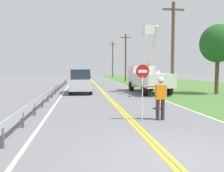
{
  "coord_description": "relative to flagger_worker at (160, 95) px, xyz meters",
  "views": [
    {
      "loc": [
        -2.07,
        -5.27,
        2.15
      ],
      "look_at": [
        -0.33,
        7.69,
        1.2
      ],
      "focal_mm": 37.82,
      "sensor_mm": 36.0,
      "label": 1
    }
  ],
  "objects": [
    {
      "name": "ground_plane",
      "position": [
        -1.24,
        -4.19,
        -1.05
      ],
      "size": [
        160.0,
        160.0,
        0.0
      ],
      "primitive_type": "plane",
      "color": "slate"
    },
    {
      "name": "grass_verge_right",
      "position": [
        10.36,
        15.81,
        -1.04
      ],
      "size": [
        16.0,
        110.0,
        0.01
      ],
      "primitive_type": "cube",
      "color": "#477533",
      "rests_on": "ground"
    },
    {
      "name": "centerline_yellow_left",
      "position": [
        -1.33,
        15.81,
        -1.04
      ],
      "size": [
        0.11,
        110.0,
        0.01
      ],
      "primitive_type": "cube",
      "color": "yellow",
      "rests_on": "ground"
    },
    {
      "name": "centerline_yellow_right",
      "position": [
        -1.15,
        15.81,
        -1.04
      ],
      "size": [
        0.11,
        110.0,
        0.01
      ],
      "primitive_type": "cube",
      "color": "yellow",
      "rests_on": "ground"
    },
    {
      "name": "edge_line_right",
      "position": [
        2.36,
        15.81,
        -1.04
      ],
      "size": [
        0.12,
        110.0,
        0.01
      ],
      "primitive_type": "cube",
      "color": "silver",
      "rests_on": "ground"
    },
    {
      "name": "edge_line_left",
      "position": [
        -4.84,
        15.81,
        -1.04
      ],
      "size": [
        0.12,
        110.0,
        0.01
      ],
      "primitive_type": "cube",
      "color": "silver",
      "rests_on": "ground"
    },
    {
      "name": "flagger_worker",
      "position": [
        0.0,
        0.0,
        0.0
      ],
      "size": [
        1.09,
        0.25,
        1.83
      ],
      "color": "#2D2D33",
      "rests_on": "ground"
    },
    {
      "name": "stop_sign_paddle",
      "position": [
        -0.77,
        -0.01,
        0.66
      ],
      "size": [
        0.56,
        0.04,
        2.33
      ],
      "color": "silver",
      "rests_on": "ground"
    },
    {
      "name": "utility_bucket_truck",
      "position": [
        2.72,
        11.42,
        0.39
      ],
      "size": [
        2.67,
        6.88,
        5.98
      ],
      "color": "silver",
      "rests_on": "ground"
    },
    {
      "name": "oncoming_suv_nearest",
      "position": [
        -3.31,
        11.66,
        0.01
      ],
      "size": [
        1.93,
        4.61,
        2.1
      ],
      "color": "silver",
      "rests_on": "ground"
    },
    {
      "name": "oncoming_suv_second",
      "position": [
        -2.82,
        22.67,
        0.01
      ],
      "size": [
        2.08,
        4.68,
        2.1
      ],
      "color": "#4C5156",
      "rests_on": "ground"
    },
    {
      "name": "utility_pole_near",
      "position": [
        4.24,
        9.23,
        2.92
      ],
      "size": [
        1.8,
        0.28,
        7.57
      ],
      "color": "brown",
      "rests_on": "ground"
    },
    {
      "name": "utility_pole_mid",
      "position": [
        4.35,
        30.28,
        3.17
      ],
      "size": [
        1.8,
        0.28,
        8.07
      ],
      "color": "brown",
      "rests_on": "ground"
    },
    {
      "name": "utility_pole_far",
      "position": [
        4.71,
        49.11,
        3.57
      ],
      "size": [
        1.8,
        0.28,
        8.86
      ],
      "color": "brown",
      "rests_on": "ground"
    },
    {
      "name": "traffic_cone_lead",
      "position": [
        0.83,
        2.65,
        -0.71
      ],
      "size": [
        0.4,
        0.4,
        0.7
      ],
      "color": "orange",
      "rests_on": "ground"
    },
    {
      "name": "guardrail_left_shoulder",
      "position": [
        -5.44,
        12.0,
        -0.53
      ],
      "size": [
        0.1,
        32.0,
        0.71
      ],
      "color": "#9EA0A3",
      "rests_on": "ground"
    },
    {
      "name": "roadside_tree_verge",
      "position": [
        8.2,
        9.22,
        3.22
      ],
      "size": [
        3.0,
        3.0,
        5.9
      ],
      "color": "brown",
      "rests_on": "ground"
    }
  ]
}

